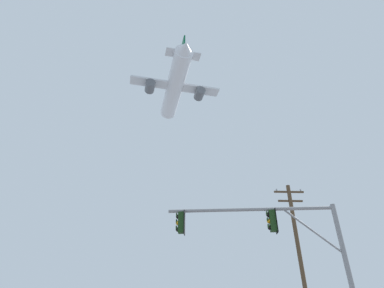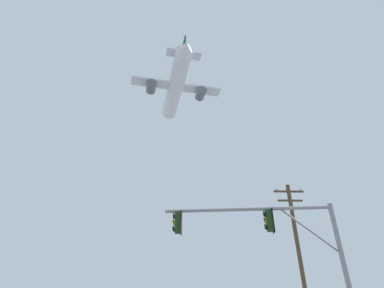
# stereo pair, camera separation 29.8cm
# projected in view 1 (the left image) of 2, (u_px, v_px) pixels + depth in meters

# --- Properties ---
(signal_pole_near) EXTENTS (7.27, 1.03, 5.88)m
(signal_pole_near) POSITION_uv_depth(u_px,v_px,m) (276.00, 238.00, 12.62)
(signal_pole_near) COLOR gray
(signal_pole_near) RESTS_ON ground
(utility_pole) EXTENTS (2.20, 0.28, 10.14)m
(utility_pole) POSITION_uv_depth(u_px,v_px,m) (299.00, 252.00, 20.16)
(utility_pole) COLOR brown
(utility_pole) RESTS_ON ground
(airplane) EXTENTS (15.99, 20.70, 5.64)m
(airplane) POSITION_uv_depth(u_px,v_px,m) (175.00, 86.00, 54.22)
(airplane) COLOR white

